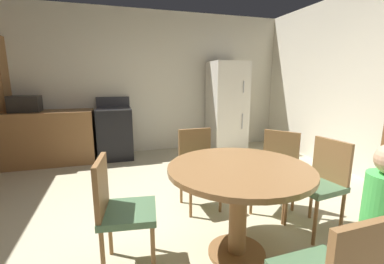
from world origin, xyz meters
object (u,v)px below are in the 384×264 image
object	(u,v)px
chair_northeast	(276,166)
dining_table	(239,186)
oven_range	(115,133)
chair_north	(198,163)
person_child	(381,233)
microwave	(25,104)
chair_east	(321,179)
refrigerator	(227,107)
chair_west	(119,207)

from	to	relation	value
chair_northeast	dining_table	bearing A→B (deg)	-0.00
oven_range	chair_north	xyz separation A→B (m)	(0.87, -2.17, 0.03)
oven_range	person_child	bearing A→B (deg)	-70.38
person_child	microwave	bearing A→B (deg)	3.72
chair_northeast	chair_east	xyz separation A→B (m)	(0.18, -0.44, 0.00)
refrigerator	person_child	distance (m)	3.90
oven_range	person_child	world-z (taller)	oven_range
chair_north	chair_west	bearing A→B (deg)	-49.80
chair_north	microwave	bearing A→B (deg)	-136.15
oven_range	dining_table	distance (m)	3.22
oven_range	refrigerator	bearing A→B (deg)	-1.41
chair_northeast	person_child	world-z (taller)	person_child
dining_table	oven_range	bearing A→B (deg)	106.25
chair_west	person_child	world-z (taller)	person_child
oven_range	refrigerator	world-z (taller)	refrigerator
microwave	dining_table	world-z (taller)	microwave
chair_northeast	chair_west	bearing A→B (deg)	-22.28
chair_north	chair_west	distance (m)	1.18
chair_northeast	oven_range	bearing A→B (deg)	-94.17
dining_table	person_child	distance (m)	0.91
oven_range	chair_west	distance (m)	2.97
chair_west	oven_range	bearing A→B (deg)	97.50
microwave	chair_northeast	size ratio (longest dim) A/B	0.51
chair_northeast	chair_east	distance (m)	0.47
oven_range	dining_table	xyz separation A→B (m)	(0.90, -3.09, 0.13)
chair_west	chair_east	world-z (taller)	same
chair_north	chair_east	bearing A→B (deg)	47.54
oven_range	chair_north	size ratio (longest dim) A/B	1.26
chair_east	person_child	size ratio (longest dim) A/B	0.80
oven_range	microwave	world-z (taller)	microwave
dining_table	chair_east	xyz separation A→B (m)	(0.91, 0.11, -0.09)
refrigerator	microwave	world-z (taller)	refrigerator
dining_table	refrigerator	bearing A→B (deg)	67.16
microwave	chair_north	bearing A→B (deg)	-44.20
oven_range	microwave	distance (m)	1.47
chair_north	dining_table	bearing A→B (deg)	0.00
chair_northeast	person_child	distance (m)	1.35
microwave	chair_west	bearing A→B (deg)	-65.43
microwave	chair_north	world-z (taller)	microwave
refrigerator	dining_table	bearing A→B (deg)	-112.84
chair_north	person_child	size ratio (longest dim) A/B	0.80
refrigerator	chair_northeast	world-z (taller)	refrigerator
chair_east	person_child	distance (m)	0.99
dining_table	chair_north	world-z (taller)	chair_north
oven_range	chair_west	xyz separation A→B (m)	(-0.01, -2.97, 0.03)
chair_northeast	microwave	bearing A→B (deg)	-77.16
chair_north	chair_east	world-z (taller)	same
dining_table	chair_northeast	size ratio (longest dim) A/B	1.28
oven_range	chair_northeast	size ratio (longest dim) A/B	1.26
chair_northeast	person_child	bearing A→B (deg)	42.11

